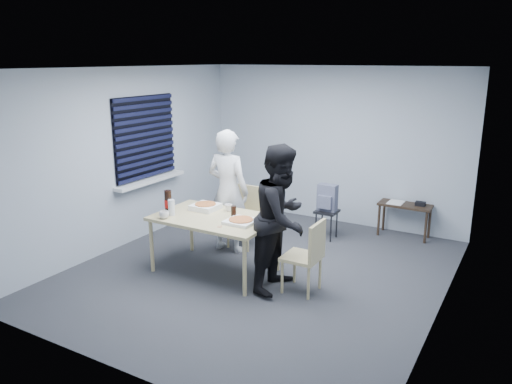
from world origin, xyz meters
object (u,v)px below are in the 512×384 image
Objects in this scene: chair_far at (247,212)px; person_black at (282,218)px; chair_right at (309,252)px; stool at (327,217)px; side_table at (405,209)px; person_white at (228,191)px; soda_bottle at (168,202)px; mug_a at (164,215)px; backpack at (327,198)px; mug_b at (228,208)px; dining_table at (215,221)px.

person_black reaches higher than chair_far.
chair_right is 1.92m from stool.
stool is at bearing -146.64° from side_table.
stool is at bearing 5.20° from person_black.
stool is at bearing 41.91° from chair_far.
person_white is 1.66m from stool.
person_black is at bearing -176.01° from chair_right.
soda_bottle is (-1.57, -0.18, 0.01)m from person_black.
mug_a is (-1.48, -0.38, -0.09)m from person_black.
soda_bottle reaches higher than side_table.
side_table is at bearing 78.60° from chair_right.
chair_far is 1.00× the size of chair_right.
soda_bottle reaches higher than backpack.
soda_bottle is at bearing 96.62° from person_black.
chair_right is 1.89m from mug_a.
backpack reaches higher than mug_b.
side_table is 1.76× the size of stool.
backpack is at bearing 66.84° from dining_table.
chair_right is (1.31, 0.03, -0.17)m from dining_table.
chair_right is 1.12× the size of side_table.
side_table is at bearing 51.36° from mug_b.
soda_bottle is at bearing -142.64° from mug_b.
chair_right reaches higher than mug_a.
side_table is (1.96, 1.51, -0.06)m from chair_far.
person_white reaches higher than mug_b.
person_white reaches higher than soda_bottle.
mug_b is (0.02, 0.30, 0.11)m from dining_table.
mug_a is (-0.26, -1.09, -0.09)m from person_white.
chair_far is at bearing 145.14° from chair_right.
dining_table is 0.99m from person_black.
person_white reaches higher than dining_table.
mug_a is at bearing -143.72° from dining_table.
backpack reaches higher than side_table.
side_table is at bearing -18.53° from person_black.
soda_bottle is (-0.60, -0.18, 0.21)m from dining_table.
side_table reaches higher than stool.
dining_table is 3.39× the size of stool.
backpack is at bearing 41.48° from chair_far.
stool is at bearing 80.21° from backpack.
backpack is at bearing 105.67° from chair_right.
dining_table is 3.74× the size of backpack.
stool is at bearing 66.98° from dining_table.
stool is at bearing 55.70° from soda_bottle.
soda_bottle reaches higher than mug_b.
mug_a is at bearing 76.78° from person_white.
person_white is (-0.12, -0.32, 0.37)m from chair_far.
mug_a is at bearing -120.18° from stool.
side_table is at bearing 24.05° from backpack.
side_table is (0.85, 2.54, -0.44)m from person_black.
mug_a is (-1.31, -2.24, 0.14)m from backpack.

